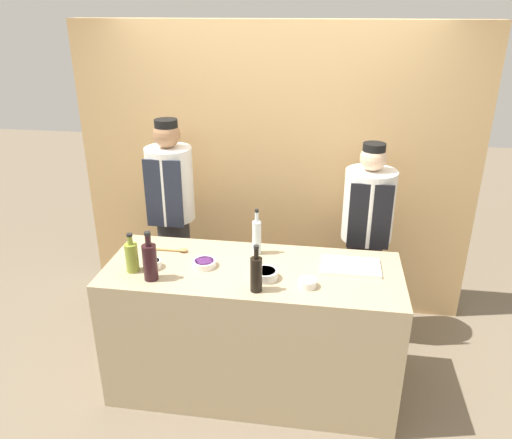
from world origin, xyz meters
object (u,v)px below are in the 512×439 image
at_px(chef_right, 366,239).
at_px(bottle_soy, 256,273).
at_px(bottle_oil, 132,257).
at_px(sauce_bowl_purple, 204,263).
at_px(bottle_wine, 150,261).
at_px(sauce_bowl_brown, 152,264).
at_px(sauce_bowl_white, 265,274).
at_px(chef_left, 173,218).
at_px(bottle_clear, 257,236).
at_px(wooden_spoon, 175,250).
at_px(cutting_board, 351,266).
at_px(sauce_bowl_red, 307,283).

bearing_deg(chef_right, bottle_soy, -125.42).
xyz_separation_m(bottle_oil, chef_right, (1.50, 0.85, -0.18)).
distance_m(sauce_bowl_purple, bottle_wine, 0.37).
bearing_deg(chef_right, bottle_oil, -150.38).
distance_m(sauce_bowl_brown, chef_right, 1.61).
height_order(bottle_wine, bottle_soy, bottle_wine).
bearing_deg(sauce_bowl_white, chef_right, 51.37).
bearing_deg(chef_left, bottle_soy, -49.92).
xyz_separation_m(sauce_bowl_purple, bottle_wine, (-0.28, -0.21, 0.10)).
distance_m(bottle_clear, bottle_soy, 0.48).
bearing_deg(sauce_bowl_white, chef_left, 135.98).
bearing_deg(wooden_spoon, cutting_board, -2.53).
height_order(sauce_bowl_red, bottle_wine, bottle_wine).
bearing_deg(bottle_clear, bottle_wine, -143.41).
height_order(sauce_bowl_red, sauce_bowl_white, sauce_bowl_white).
height_order(sauce_bowl_brown, bottle_soy, bottle_soy).
bearing_deg(bottle_soy, sauce_bowl_brown, 166.00).
bearing_deg(bottle_clear, chef_left, 146.52).
height_order(sauce_bowl_red, bottle_oil, bottle_oil).
bearing_deg(sauce_bowl_white, bottle_wine, -170.85).
height_order(bottle_clear, bottle_oil, bottle_clear).
bearing_deg(chef_left, sauce_bowl_white, -44.02).
bearing_deg(bottle_clear, chef_right, 33.09).
bearing_deg(bottle_oil, wooden_spoon, 58.59).
relative_size(sauce_bowl_brown, chef_left, 0.07).
height_order(bottle_soy, wooden_spoon, bottle_soy).
xyz_separation_m(sauce_bowl_red, sauce_bowl_white, (-0.26, 0.06, 0.00)).
bearing_deg(chef_left, sauce_bowl_brown, -81.91).
distance_m(sauce_bowl_red, sauce_bowl_purple, 0.69).
bearing_deg(cutting_board, sauce_bowl_brown, -171.50).
distance_m(bottle_oil, chef_left, 0.86).
distance_m(sauce_bowl_brown, bottle_soy, 0.73).
distance_m(bottle_oil, bottle_soy, 0.82).
relative_size(sauce_bowl_purple, bottle_oil, 0.60).
distance_m(chef_left, chef_right, 1.51).
xyz_separation_m(sauce_bowl_red, sauce_bowl_purple, (-0.68, 0.16, -0.00)).
height_order(sauce_bowl_brown, chef_right, chef_right).
height_order(sauce_bowl_brown, bottle_oil, bottle_oil).
bearing_deg(sauce_bowl_purple, chef_right, 34.27).
bearing_deg(bottle_oil, bottle_soy, -8.28).
height_order(sauce_bowl_brown, cutting_board, sauce_bowl_brown).
relative_size(bottle_clear, chef_left, 0.19).
distance_m(bottle_clear, wooden_spoon, 0.57).
xyz_separation_m(sauce_bowl_white, wooden_spoon, (-0.66, 0.27, -0.02)).
xyz_separation_m(wooden_spoon, chef_left, (-0.19, 0.56, -0.01)).
bearing_deg(cutting_board, sauce_bowl_red, -133.67).
height_order(sauce_bowl_red, sauce_bowl_purple, sauce_bowl_red).
bearing_deg(sauce_bowl_red, bottle_oil, 178.49).
relative_size(sauce_bowl_white, bottle_oil, 0.60).
xyz_separation_m(sauce_bowl_red, chef_left, (-1.12, 0.88, -0.03)).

